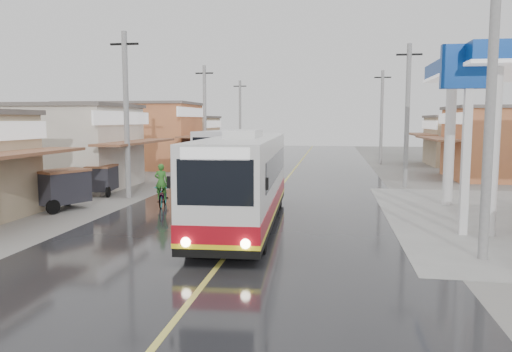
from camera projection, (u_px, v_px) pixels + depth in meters
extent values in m
plane|color=slate|center=(231.00, 250.00, 14.67)|extent=(120.00, 120.00, 0.00)
cube|color=black|center=(282.00, 185.00, 29.40)|extent=(12.00, 90.00, 0.02)
cube|color=#D8CC4C|center=(282.00, 184.00, 29.40)|extent=(0.15, 90.00, 0.01)
cylinder|color=white|center=(449.00, 144.00, 21.99)|extent=(0.44, 0.44, 5.50)
cylinder|color=white|center=(492.00, 153.00, 16.10)|extent=(0.44, 0.44, 5.50)
cube|color=white|center=(466.00, 145.00, 16.19)|extent=(0.25, 0.25, 6.00)
cube|color=navy|center=(470.00, 66.00, 15.91)|extent=(1.80, 0.30, 1.40)
cube|color=silver|center=(244.00, 175.00, 17.88)|extent=(2.71, 10.94, 2.67)
cube|color=black|center=(244.00, 214.00, 18.04)|extent=(2.73, 10.96, 0.27)
cube|color=#A60D19|center=(244.00, 201.00, 17.99)|extent=(2.75, 10.98, 0.50)
cube|color=yellow|center=(244.00, 209.00, 18.02)|extent=(2.77, 10.99, 0.13)
cube|color=black|center=(246.00, 165.00, 18.30)|extent=(2.66, 8.68, 0.90)
cube|color=black|center=(215.00, 182.00, 12.53)|extent=(1.96, 0.20, 1.18)
cube|color=black|center=(260.00, 154.00, 23.15)|extent=(1.96, 0.20, 1.00)
cube|color=white|center=(215.00, 154.00, 12.45)|extent=(1.77, 0.19, 0.32)
cube|color=silver|center=(244.00, 133.00, 17.72)|extent=(1.20, 2.76, 0.27)
cylinder|color=black|center=(193.00, 234.00, 14.39)|extent=(0.36, 1.01, 1.00)
cylinder|color=black|center=(260.00, 236.00, 14.17)|extent=(0.36, 1.01, 1.00)
cylinder|color=black|center=(232.00, 196.00, 21.54)|extent=(0.36, 1.01, 1.00)
cylinder|color=black|center=(278.00, 197.00, 21.32)|extent=(0.36, 1.01, 1.00)
sphere|color=#FFF2CC|center=(186.00, 242.00, 12.72)|extent=(0.26, 0.26, 0.25)
sphere|color=#FFF2CC|center=(245.00, 244.00, 12.55)|extent=(0.26, 0.26, 0.25)
cube|color=black|center=(169.00, 182.00, 12.92)|extent=(0.08, 0.08, 0.32)
cube|color=black|center=(267.00, 184.00, 12.64)|extent=(0.08, 0.08, 0.32)
cube|color=silver|center=(231.00, 148.00, 36.36)|extent=(3.50, 9.32, 2.53)
cube|color=navy|center=(231.00, 159.00, 36.45)|extent=(3.55, 9.37, 1.01)
cube|color=black|center=(231.00, 143.00, 36.32)|extent=(3.36, 7.82, 0.91)
cube|color=black|center=(208.00, 146.00, 32.01)|extent=(2.13, 0.37, 1.11)
cylinder|color=black|center=(200.00, 169.00, 33.70)|extent=(0.42, 1.04, 1.01)
cylinder|color=black|center=(231.00, 170.00, 33.11)|extent=(0.42, 1.04, 1.01)
cylinder|color=black|center=(231.00, 161.00, 39.89)|extent=(0.42, 1.04, 1.01)
cylinder|color=black|center=(257.00, 162.00, 39.30)|extent=(0.42, 1.04, 1.01)
imported|color=black|center=(163.00, 196.00, 21.92)|extent=(0.93, 1.86, 0.93)
imported|color=#307627|center=(161.00, 182.00, 21.65)|extent=(0.62, 0.47, 1.55)
cube|color=#26262D|center=(62.00, 187.00, 21.14)|extent=(2.02, 2.37, 1.31)
cube|color=brown|center=(62.00, 171.00, 21.06)|extent=(2.09, 2.44, 0.10)
cylinder|color=black|center=(38.00, 203.00, 21.00)|extent=(0.41, 0.63, 0.60)
cylinder|color=black|center=(67.00, 199.00, 22.18)|extent=(0.41, 0.63, 0.60)
cylinder|color=black|center=(53.00, 207.00, 20.13)|extent=(0.36, 0.60, 0.60)
cube|color=#26262D|center=(102.00, 178.00, 25.29)|extent=(1.40, 1.93, 1.16)
cube|color=brown|center=(102.00, 166.00, 25.22)|extent=(1.45, 1.98, 0.09)
cylinder|color=black|center=(86.00, 191.00, 24.75)|extent=(0.23, 0.55, 0.54)
cylinder|color=black|center=(94.00, 188.00, 25.99)|extent=(0.23, 0.55, 0.54)
cylinder|color=black|center=(108.00, 192.00, 24.55)|extent=(0.18, 0.55, 0.54)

